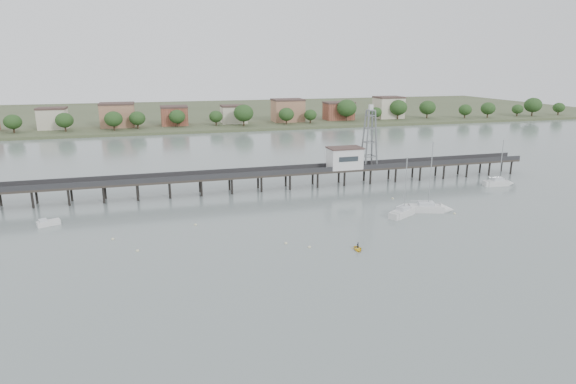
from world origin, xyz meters
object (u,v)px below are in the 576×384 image
object	(u,v)px
pier	(245,175)
sailboat_c	(406,212)
sailboat_d	(433,209)
white_tender	(48,223)
sailboat_e	(501,183)
yellow_dinghy	(358,250)
lattice_tower	(370,139)

from	to	relation	value
pier	sailboat_c	size ratio (longest dim) A/B	11.97
sailboat_d	white_tender	bearing A→B (deg)	-170.37
sailboat_c	white_tender	world-z (taller)	sailboat_c
sailboat_d	sailboat_e	bearing A→B (deg)	46.08
pier	sailboat_d	world-z (taller)	sailboat_d
white_tender	yellow_dinghy	bearing A→B (deg)	-50.16
lattice_tower	sailboat_e	xyz separation A→B (m)	(30.35, -11.99, -10.45)
pier	white_tender	bearing A→B (deg)	-159.92
yellow_dinghy	sailboat_e	bearing A→B (deg)	39.56
sailboat_d	lattice_tower	bearing A→B (deg)	113.63
pier	sailboat_d	size ratio (longest dim) A/B	9.93
pier	white_tender	xyz separation A→B (m)	(-40.18, -14.69, -3.32)
pier	sailboat_e	xyz separation A→B (m)	(61.85, -11.99, -3.15)
sailboat_c	lattice_tower	bearing A→B (deg)	51.66
sailboat_e	yellow_dinghy	xyz separation A→B (m)	(-51.36, -29.56, -0.65)
sailboat_e	white_tender	xyz separation A→B (m)	(-102.03, -2.70, -0.17)
pier	sailboat_c	world-z (taller)	sailboat_c
lattice_tower	yellow_dinghy	xyz separation A→B (m)	(-21.01, -41.55, -11.10)
sailboat_e	white_tender	world-z (taller)	sailboat_e
pier	lattice_tower	world-z (taller)	lattice_tower
lattice_tower	sailboat_e	distance (m)	34.27
yellow_dinghy	pier	bearing A→B (deg)	113.81
white_tender	lattice_tower	bearing A→B (deg)	-10.65
sailboat_c	white_tender	xyz separation A→B (m)	(-67.44, 12.22, -0.17)
sailboat_d	white_tender	world-z (taller)	sailboat_d
lattice_tower	sailboat_c	world-z (taller)	lattice_tower
sailboat_d	yellow_dinghy	world-z (taller)	sailboat_d
sailboat_d	yellow_dinghy	xyz separation A→B (m)	(-23.29, -15.03, -0.63)
sailboat_c	pier	bearing A→B (deg)	105.98
lattice_tower	sailboat_c	xyz separation A→B (m)	(-4.24, -26.91, -10.45)
sailboat_d	sailboat_c	size ratio (longest dim) A/B	1.21
pier	yellow_dinghy	world-z (taller)	pier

